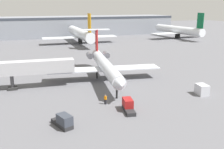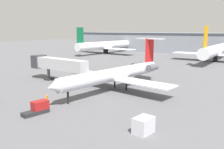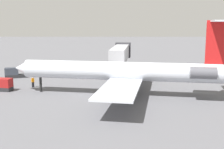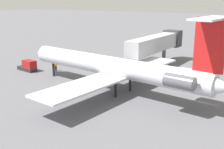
{
  "view_description": "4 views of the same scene",
  "coord_description": "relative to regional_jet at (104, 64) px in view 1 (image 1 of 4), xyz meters",
  "views": [
    {
      "loc": [
        -18.68,
        -47.37,
        16.27
      ],
      "look_at": [
        0.77,
        1.6,
        2.2
      ],
      "focal_mm": 41.36,
      "sensor_mm": 36.0,
      "label": 1
    },
    {
      "loc": [
        25.35,
        -36.2,
        12.4
      ],
      "look_at": [
        1.1,
        3.15,
        3.75
      ],
      "focal_mm": 38.81,
      "sensor_mm": 36.0,
      "label": 2
    },
    {
      "loc": [
        39.81,
        4.06,
        9.75
      ],
      "look_at": [
        0.36,
        3.88,
        2.92
      ],
      "focal_mm": 46.11,
      "sensor_mm": 36.0,
      "label": 3
    },
    {
      "loc": [
        32.37,
        22.48,
        12.23
      ],
      "look_at": [
        2.49,
        6.22,
        2.93
      ],
      "focal_mm": 45.34,
      "sensor_mm": 36.0,
      "label": 4
    }
  ],
  "objects": [
    {
      "name": "regional_jet",
      "position": [
        0.0,
        0.0,
        0.0
      ],
      "size": [
        25.56,
        31.64,
        10.33
      ],
      "color": "silver",
      "rests_on": "ground_plane"
    },
    {
      "name": "parked_airliner_centre",
      "position": [
        61.62,
        58.3,
        0.68
      ],
      "size": [
        29.53,
        34.98,
        13.19
      ],
      "color": "silver",
      "rests_on": "ground_plane"
    },
    {
      "name": "terminal_building",
      "position": [
        -0.67,
        91.9,
        1.77
      ],
      "size": [
        146.17,
        22.15,
        10.52
      ],
      "color": "gray",
      "rests_on": "ground_plane"
    },
    {
      "name": "baggage_tug_trailing",
      "position": [
        -2.78,
        -18.67,
        -2.67
      ],
      "size": [
        2.18,
        4.2,
        1.9
      ],
      "color": "#262628",
      "rests_on": "ground_plane"
    },
    {
      "name": "ground_plane",
      "position": [
        -0.67,
        -6.03,
        -3.56
      ],
      "size": [
        400.0,
        400.0,
        0.1
      ],
      "primitive_type": "cube",
      "color": "#5B5B60"
    },
    {
      "name": "ground_crew_marshaller",
      "position": [
        -5.17,
        -14.64,
        -2.65
      ],
      "size": [
        0.43,
        0.48,
        1.69
      ],
      "color": "black",
      "rests_on": "ground_plane"
    },
    {
      "name": "baggage_tug_lead",
      "position": [
        -13.52,
        -20.54,
        -2.67
      ],
      "size": [
        2.57,
        4.24,
        1.9
      ],
      "color": "#262628",
      "rests_on": "ground_plane"
    },
    {
      "name": "cargo_container_uld",
      "position": [
        13.44,
        -16.75,
        -2.52
      ],
      "size": [
        2.21,
        2.79,
        1.99
      ],
      "color": "silver",
      "rests_on": "ground_plane"
    },
    {
      "name": "parked_airliner_west_mid",
      "position": [
        9.84,
        58.34,
        0.86
      ],
      "size": [
        32.97,
        39.1,
        13.56
      ],
      "color": "silver",
      "rests_on": "ground_plane"
    },
    {
      "name": "jet_bridge",
      "position": [
        -17.06,
        -0.49,
        0.75
      ],
      "size": [
        17.51,
        4.65,
        5.94
      ],
      "color": "#ADADB2",
      "rests_on": "ground_plane"
    }
  ]
}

